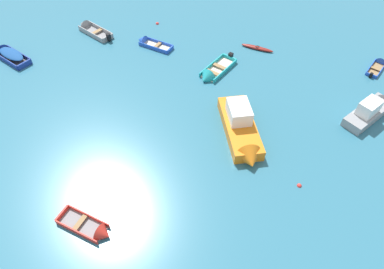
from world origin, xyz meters
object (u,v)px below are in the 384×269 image
object	(u,v)px
rowboat_deep_blue_distant_center	(8,54)
mooring_buoy_near_foreground	(299,186)
rowboat_blue_outer_right	(148,43)
kayak_maroon_back_row_right	(257,48)
rowboat_grey_outer_left	(90,29)
motor_launch_grey_near_camera	(372,109)
rowboat_blue_center	(379,65)
motor_launch_orange_far_left	(242,130)
rowboat_turquoise_back_row_center	(211,74)
rowboat_red_back_row_left	(95,230)
mooring_buoy_trailing	(157,24)

from	to	relation	value
rowboat_deep_blue_distant_center	mooring_buoy_near_foreground	bearing A→B (deg)	-18.04
rowboat_blue_outer_right	rowboat_deep_blue_distant_center	xyz separation A→B (m)	(-12.25, -5.07, 0.21)
rowboat_deep_blue_distant_center	kayak_maroon_back_row_right	xyz separation A→B (m)	(23.06, 6.59, -0.24)
rowboat_grey_outer_left	motor_launch_grey_near_camera	bearing A→B (deg)	-14.31
kayak_maroon_back_row_right	rowboat_blue_center	bearing A→B (deg)	-1.25
motor_launch_orange_far_left	mooring_buoy_near_foreground	size ratio (longest dim) A/B	22.33
rowboat_turquoise_back_row_center	rowboat_grey_outer_left	bearing A→B (deg)	160.97
rowboat_blue_outer_right	kayak_maroon_back_row_right	distance (m)	10.92
motor_launch_grey_near_camera	mooring_buoy_near_foreground	xyz separation A→B (m)	(-5.37, -8.15, -0.59)
motor_launch_orange_far_left	rowboat_blue_center	xyz separation A→B (m)	(11.41, 11.68, -0.54)
rowboat_blue_center	rowboat_red_back_row_left	bearing A→B (deg)	-131.68
motor_launch_grey_near_camera	rowboat_blue_outer_right	size ratio (longest dim) A/B	1.30
kayak_maroon_back_row_right	mooring_buoy_near_foreground	world-z (taller)	kayak_maroon_back_row_right
motor_launch_orange_far_left	rowboat_grey_outer_left	distance (m)	20.88
rowboat_blue_center	mooring_buoy_near_foreground	bearing A→B (deg)	-114.80
rowboat_turquoise_back_row_center	kayak_maroon_back_row_right	bearing A→B (deg)	55.03
rowboat_deep_blue_distant_center	rowboat_red_back_row_left	size ratio (longest dim) A/B	1.22
motor_launch_orange_far_left	mooring_buoy_trailing	bearing A→B (deg)	127.03
rowboat_blue_outer_right	rowboat_grey_outer_left	distance (m)	6.82
motor_launch_grey_near_camera	mooring_buoy_trailing	distance (m)	22.83
rowboat_grey_outer_left	mooring_buoy_trailing	size ratio (longest dim) A/B	12.96
rowboat_blue_center	mooring_buoy_near_foreground	world-z (taller)	rowboat_blue_center
rowboat_blue_outer_right	motor_launch_orange_far_left	distance (m)	14.92
mooring_buoy_trailing	kayak_maroon_back_row_right	bearing A→B (deg)	-12.69
rowboat_red_back_row_left	mooring_buoy_near_foreground	size ratio (longest dim) A/B	11.77
rowboat_turquoise_back_row_center	rowboat_grey_outer_left	world-z (taller)	rowboat_turquoise_back_row_center
rowboat_turquoise_back_row_center	mooring_buoy_trailing	bearing A→B (deg)	133.80
kayak_maroon_back_row_right	rowboat_blue_center	size ratio (longest dim) A/B	1.01
motor_launch_orange_far_left	mooring_buoy_near_foreground	bearing A→B (deg)	-39.16
rowboat_blue_outer_right	rowboat_red_back_row_left	world-z (taller)	rowboat_red_back_row_left
motor_launch_grey_near_camera	rowboat_red_back_row_left	distance (m)	22.36
rowboat_grey_outer_left	rowboat_blue_center	distance (m)	28.81
rowboat_blue_outer_right	rowboat_grey_outer_left	bearing A→B (deg)	170.61
rowboat_blue_outer_right	mooring_buoy_trailing	bearing A→B (deg)	92.69
rowboat_blue_center	motor_launch_grey_near_camera	bearing A→B (deg)	-103.23
kayak_maroon_back_row_right	mooring_buoy_near_foreground	size ratio (longest dim) A/B	10.29
rowboat_deep_blue_distant_center	rowboat_grey_outer_left	bearing A→B (deg)	48.26
rowboat_red_back_row_left	rowboat_blue_center	bearing A→B (deg)	48.32
rowboat_turquoise_back_row_center	rowboat_blue_center	distance (m)	15.71
rowboat_grey_outer_left	mooring_buoy_near_foreground	bearing A→B (deg)	-34.70
motor_launch_orange_far_left	rowboat_red_back_row_left	bearing A→B (deg)	-128.12
motor_launch_orange_far_left	kayak_maroon_back_row_right	size ratio (longest dim) A/B	2.17
mooring_buoy_trailing	rowboat_turquoise_back_row_center	bearing A→B (deg)	-46.20
motor_launch_grey_near_camera	kayak_maroon_back_row_right	size ratio (longest dim) A/B	1.59
rowboat_blue_center	mooring_buoy_trailing	bearing A→B (deg)	173.03
rowboat_blue_outer_right	rowboat_blue_center	world-z (taller)	rowboat_blue_outer_right
kayak_maroon_back_row_right	motor_launch_orange_far_left	bearing A→B (deg)	-90.65
rowboat_deep_blue_distant_center	kayak_maroon_back_row_right	bearing A→B (deg)	15.95
kayak_maroon_back_row_right	rowboat_turquoise_back_row_center	size ratio (longest dim) A/B	0.70
rowboat_grey_outer_left	kayak_maroon_back_row_right	bearing A→B (deg)	1.32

